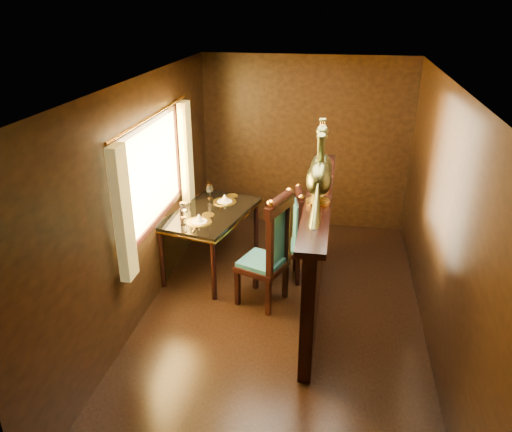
# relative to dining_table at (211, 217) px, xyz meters

# --- Properties ---
(ground) EXTENTS (5.00, 5.00, 0.00)m
(ground) POSITION_rel_dining_table_xyz_m (1.01, -0.88, -0.73)
(ground) COLOR black
(ground) RESTS_ON ground
(room_shell) EXTENTS (3.04, 5.04, 2.52)m
(room_shell) POSITION_rel_dining_table_xyz_m (0.92, -0.86, 0.85)
(room_shell) COLOR black
(room_shell) RESTS_ON ground
(partition) EXTENTS (0.26, 2.70, 1.36)m
(partition) POSITION_rel_dining_table_xyz_m (1.33, -0.58, -0.02)
(partition) COLOR black
(partition) RESTS_ON ground
(dining_table) EXTENTS (1.12, 1.52, 1.01)m
(dining_table) POSITION_rel_dining_table_xyz_m (0.00, 0.00, 0.00)
(dining_table) COLOR black
(dining_table) RESTS_ON ground
(chair_left) EXTENTS (0.64, 0.65, 1.37)m
(chair_left) POSITION_rel_dining_table_xyz_m (0.86, -0.67, -0.02)
(chair_left) COLOR black
(chair_left) RESTS_ON ground
(chair_right) EXTENTS (0.50, 0.52, 1.18)m
(chair_right) POSITION_rel_dining_table_xyz_m (1.02, -0.06, -0.12)
(chair_right) COLOR black
(chair_right) RESTS_ON ground
(peacock_left) EXTENTS (0.25, 0.67, 0.80)m
(peacock_left) POSITION_rel_dining_table_xyz_m (1.33, -0.90, 1.03)
(peacock_left) COLOR #1B533E
(peacock_left) RESTS_ON partition
(peacock_right) EXTENTS (0.23, 0.62, 0.74)m
(peacock_right) POSITION_rel_dining_table_xyz_m (1.33, -0.49, 1.00)
(peacock_right) COLOR #1B533E
(peacock_right) RESTS_ON partition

